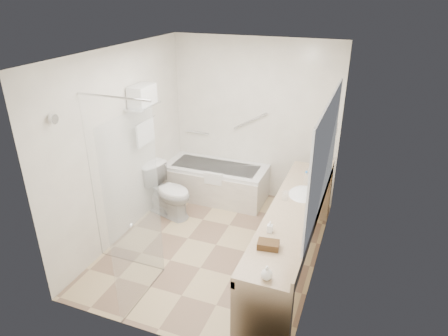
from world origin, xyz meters
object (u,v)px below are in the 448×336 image
(toilet, at_px, (169,192))
(amenity_basket, at_px, (268,245))
(bathtub, at_px, (216,181))
(water_bottle_left, at_px, (310,179))
(vanity_counter, at_px, (293,225))

(toilet, bearing_deg, amenity_basket, -110.95)
(bathtub, relative_size, water_bottle_left, 7.29)
(vanity_counter, relative_size, amenity_basket, 13.10)
(bathtub, height_order, toilet, toilet)
(vanity_counter, distance_m, water_bottle_left, 0.70)
(vanity_counter, distance_m, amenity_basket, 0.85)
(amenity_basket, relative_size, water_bottle_left, 0.94)
(bathtub, distance_m, water_bottle_left, 1.89)
(toilet, distance_m, water_bottle_left, 2.12)
(bathtub, xyz_separation_m, water_bottle_left, (1.59, -0.77, 0.67))
(vanity_counter, xyz_separation_m, amenity_basket, (-0.08, -0.81, 0.24))
(bathtub, relative_size, toilet, 2.06)
(bathtub, xyz_separation_m, vanity_counter, (1.52, -1.39, 0.36))
(toilet, relative_size, water_bottle_left, 3.54)
(amenity_basket, bearing_deg, vanity_counter, 84.08)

